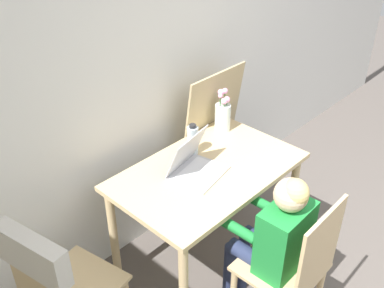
{
  "coord_description": "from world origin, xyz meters",
  "views": [
    {
      "loc": [
        -1.76,
        0.32,
        2.27
      ],
      "look_at": [
        -0.24,
        1.76,
        0.93
      ],
      "focal_mm": 42.0,
      "sensor_mm": 36.0,
      "label": 1
    }
  ],
  "objects_px": {
    "chair_occupied": "(292,269)",
    "person_seated": "(275,235)",
    "laptop": "(194,164)",
    "chair_spare": "(52,277)",
    "flower_vase": "(223,115)",
    "water_bottle": "(193,140)"
  },
  "relations": [
    {
      "from": "chair_spare",
      "to": "water_bottle",
      "type": "height_order",
      "value": "water_bottle"
    },
    {
      "from": "laptop",
      "to": "flower_vase",
      "type": "xyz_separation_m",
      "value": [
        0.48,
        0.19,
        0.06
      ]
    },
    {
      "from": "person_seated",
      "to": "flower_vase",
      "type": "distance_m",
      "value": 0.92
    },
    {
      "from": "chair_occupied",
      "to": "laptop",
      "type": "distance_m",
      "value": 0.77
    },
    {
      "from": "person_seated",
      "to": "flower_vase",
      "type": "bearing_deg",
      "value": -122.78
    },
    {
      "from": "laptop",
      "to": "water_bottle",
      "type": "height_order",
      "value": "laptop"
    },
    {
      "from": "water_bottle",
      "to": "laptop",
      "type": "bearing_deg",
      "value": -134.95
    },
    {
      "from": "chair_occupied",
      "to": "water_bottle",
      "type": "bearing_deg",
      "value": -99.71
    },
    {
      "from": "laptop",
      "to": "water_bottle",
      "type": "relative_size",
      "value": 1.73
    },
    {
      "from": "chair_occupied",
      "to": "flower_vase",
      "type": "height_order",
      "value": "flower_vase"
    },
    {
      "from": "chair_occupied",
      "to": "water_bottle",
      "type": "distance_m",
      "value": 0.92
    },
    {
      "from": "person_seated",
      "to": "flower_vase",
      "type": "xyz_separation_m",
      "value": [
        0.47,
        0.76,
        0.23
      ]
    },
    {
      "from": "laptop",
      "to": "chair_spare",
      "type": "bearing_deg",
      "value": 167.14
    },
    {
      "from": "person_seated",
      "to": "laptop",
      "type": "relative_size",
      "value": 2.92
    },
    {
      "from": "person_seated",
      "to": "laptop",
      "type": "height_order",
      "value": "person_seated"
    },
    {
      "from": "flower_vase",
      "to": "chair_occupied",
      "type": "bearing_deg",
      "value": -117.69
    },
    {
      "from": "laptop",
      "to": "water_bottle",
      "type": "xyz_separation_m",
      "value": [
        0.14,
        0.14,
        0.04
      ]
    },
    {
      "from": "flower_vase",
      "to": "water_bottle",
      "type": "xyz_separation_m",
      "value": [
        -0.34,
        -0.05,
        -0.02
      ]
    },
    {
      "from": "chair_occupied",
      "to": "person_seated",
      "type": "bearing_deg",
      "value": -90.0
    },
    {
      "from": "chair_spare",
      "to": "person_seated",
      "type": "xyz_separation_m",
      "value": [
        0.94,
        -0.6,
        0.01
      ]
    },
    {
      "from": "laptop",
      "to": "person_seated",
      "type": "bearing_deg",
      "value": -99.95
    },
    {
      "from": "chair_spare",
      "to": "laptop",
      "type": "height_order",
      "value": "laptop"
    }
  ]
}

